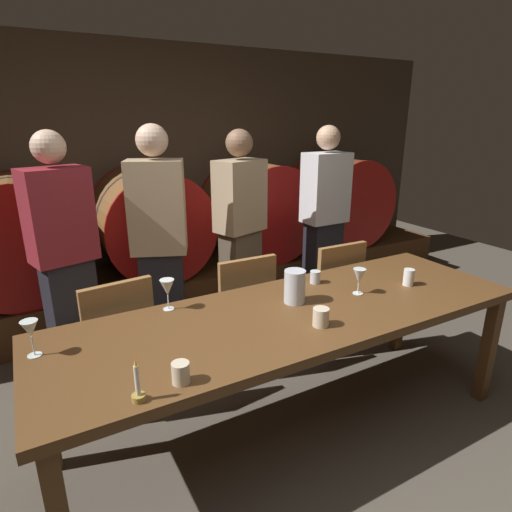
{
  "coord_description": "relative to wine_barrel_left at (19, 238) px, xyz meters",
  "views": [
    {
      "loc": [
        -1.02,
        -1.34,
        1.75
      ],
      "look_at": [
        0.19,
        0.82,
        0.93
      ],
      "focal_mm": 29.79,
      "sensor_mm": 36.0,
      "label": 1
    }
  ],
  "objects": [
    {
      "name": "ground_plane",
      "position": [
        1.09,
        -2.39,
        -0.83
      ],
      "size": [
        9.36,
        9.36,
        0.0
      ],
      "primitive_type": "plane",
      "color": "#4C443A"
    },
    {
      "name": "back_wall",
      "position": [
        1.09,
        0.55,
        0.38
      ],
      "size": [
        7.2,
        0.24,
        2.41
      ],
      "primitive_type": "cube",
      "color": "#473A2D",
      "rests_on": "ground"
    },
    {
      "name": "barrel_shelf",
      "position": [
        1.09,
        -0.0,
        -0.65
      ],
      "size": [
        6.48,
        0.9,
        0.36
      ],
      "primitive_type": "cube",
      "color": "#4C2D16",
      "rests_on": "ground"
    },
    {
      "name": "wine_barrel_left",
      "position": [
        0.0,
        0.0,
        0.0
      ],
      "size": [
        0.96,
        0.85,
        0.96
      ],
      "color": "brown",
      "rests_on": "barrel_shelf"
    },
    {
      "name": "wine_barrel_center",
      "position": [
        1.06,
        0.0,
        0.0
      ],
      "size": [
        0.96,
        0.85,
        0.96
      ],
      "color": "brown",
      "rests_on": "barrel_shelf"
    },
    {
      "name": "wine_barrel_right",
      "position": [
        2.18,
        0.0,
        0.0
      ],
      "size": [
        0.96,
        0.85,
        0.96
      ],
      "color": "brown",
      "rests_on": "barrel_shelf"
    },
    {
      "name": "wine_barrel_far_right",
      "position": [
        3.22,
        0.0,
        0.0
      ],
      "size": [
        0.96,
        0.85,
        0.96
      ],
      "color": "#513319",
      "rests_on": "barrel_shelf"
    },
    {
      "name": "dining_table",
      "position": [
        1.24,
        -2.05,
        -0.14
      ],
      "size": [
        2.62,
        0.84,
        0.76
      ],
      "color": "brown",
      "rests_on": "ground"
    },
    {
      "name": "chair_left",
      "position": [
        0.43,
        -1.39,
        -0.34
      ],
      "size": [
        0.44,
        0.44,
        0.88
      ],
      "rotation": [
        0.0,
        0.0,
        3.25
      ],
      "color": "olive",
      "rests_on": "ground"
    },
    {
      "name": "chair_center",
      "position": [
        1.27,
        -1.38,
        -0.34
      ],
      "size": [
        0.41,
        0.41,
        0.88
      ],
      "rotation": [
        0.0,
        0.0,
        3.12
      ],
      "color": "olive",
      "rests_on": "ground"
    },
    {
      "name": "chair_right",
      "position": [
        2.0,
        -1.43,
        -0.34
      ],
      "size": [
        0.41,
        0.41,
        0.88
      ],
      "rotation": [
        0.0,
        0.0,
        3.12
      ],
      "color": "olive",
      "rests_on": "ground"
    },
    {
      "name": "guest_far_left",
      "position": [
        0.25,
        -0.88,
        0.03
      ],
      "size": [
        0.43,
        0.33,
        1.67
      ],
      "rotation": [
        0.0,
        0.0,
        3.41
      ],
      "color": "black",
      "rests_on": "ground"
    },
    {
      "name": "guest_center_left",
      "position": [
        0.88,
        -0.88,
        0.05
      ],
      "size": [
        0.44,
        0.37,
        1.7
      ],
      "rotation": [
        0.0,
        0.0,
        2.74
      ],
      "color": "black",
      "rests_on": "ground"
    },
    {
      "name": "guest_center_right",
      "position": [
        1.56,
        -0.81,
        0.02
      ],
      "size": [
        0.44,
        0.35,
        1.65
      ],
      "rotation": [
        0.0,
        0.0,
        3.46
      ],
      "color": "brown",
      "rests_on": "ground"
    },
    {
      "name": "guest_far_right",
      "position": [
        2.38,
        -0.83,
        0.03
      ],
      "size": [
        0.39,
        0.25,
        1.67
      ],
      "rotation": [
        0.0,
        0.0,
        3.17
      ],
      "color": "black",
      "rests_on": "ground"
    },
    {
      "name": "candle_center",
      "position": [
        0.33,
        -2.4,
        -0.02
      ],
      "size": [
        0.05,
        0.05,
        0.17
      ],
      "color": "olive",
      "rests_on": "dining_table"
    },
    {
      "name": "pitcher",
      "position": [
        1.31,
        -1.95,
        0.02
      ],
      "size": [
        0.12,
        0.12,
        0.19
      ],
      "color": "silver",
      "rests_on": "dining_table"
    },
    {
      "name": "wine_glass_left",
      "position": [
        0.02,
        -1.87,
        0.06
      ],
      "size": [
        0.07,
        0.07,
        0.17
      ],
      "color": "silver",
      "rests_on": "dining_table"
    },
    {
      "name": "wine_glass_center",
      "position": [
        0.67,
        -1.7,
        0.05
      ],
      "size": [
        0.08,
        0.08,
        0.17
      ],
      "color": "white",
      "rests_on": "dining_table"
    },
    {
      "name": "wine_glass_right",
      "position": [
        1.7,
        -2.04,
        0.04
      ],
      "size": [
        0.07,
        0.07,
        0.15
      ],
      "color": "white",
      "rests_on": "dining_table"
    },
    {
      "name": "cup_far_left",
      "position": [
        0.5,
        -2.36,
        -0.03
      ],
      "size": [
        0.07,
        0.07,
        0.09
      ],
      "primitive_type": "cylinder",
      "color": "beige",
      "rests_on": "dining_table"
    },
    {
      "name": "cup_center_left",
      "position": [
        1.26,
        -2.25,
        -0.02
      ],
      "size": [
        0.08,
        0.08,
        0.09
      ],
      "primitive_type": "cylinder",
      "color": "beige",
      "rests_on": "dining_table"
    },
    {
      "name": "cup_center_right",
      "position": [
        1.58,
        -1.78,
        -0.03
      ],
      "size": [
        0.06,
        0.06,
        0.08
      ],
      "primitive_type": "cylinder",
      "color": "silver",
      "rests_on": "dining_table"
    },
    {
      "name": "cup_far_right",
      "position": [
        2.06,
        -2.09,
        -0.02
      ],
      "size": [
        0.06,
        0.06,
        0.1
      ],
      "primitive_type": "cylinder",
      "color": "white",
      "rests_on": "dining_table"
    }
  ]
}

